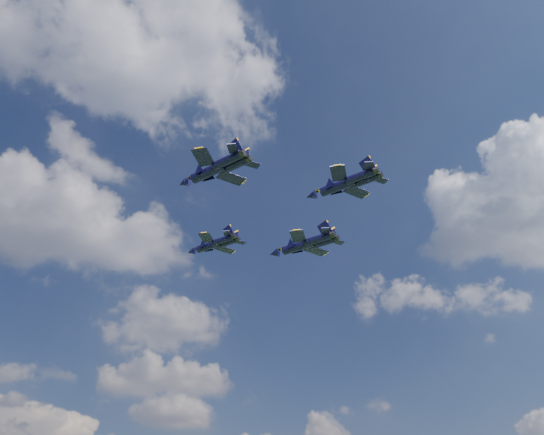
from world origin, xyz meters
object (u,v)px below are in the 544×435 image
at_px(jet_lead, 208,246).
at_px(jet_left, 206,173).
at_px(jet_slot, 336,187).
at_px(jet_right, 296,247).

bearing_deg(jet_lead, jet_left, -141.50).
distance_m(jet_lead, jet_slot, 32.30).
bearing_deg(jet_slot, jet_lead, 86.62).
bearing_deg(jet_slot, jet_left, 139.50).
relative_size(jet_right, jet_slot, 1.13).
height_order(jet_left, jet_slot, jet_slot).
height_order(jet_lead, jet_left, jet_left).
bearing_deg(jet_left, jet_right, 7.16).
bearing_deg(jet_lead, jet_slot, -94.44).
bearing_deg(jet_left, jet_slot, -39.29).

